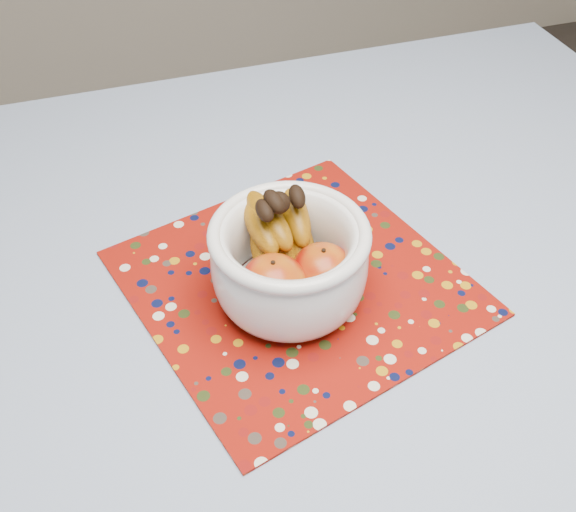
{
  "coord_description": "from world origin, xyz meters",
  "views": [
    {
      "loc": [
        -0.24,
        -0.46,
        1.37
      ],
      "look_at": [
        -0.06,
        0.08,
        0.83
      ],
      "focal_mm": 42.0,
      "sensor_mm": 36.0,
      "label": 1
    }
  ],
  "objects": [
    {
      "name": "tablecloth",
      "position": [
        0.0,
        0.0,
        0.76
      ],
      "size": [
        1.32,
        1.32,
        0.01
      ],
      "primitive_type": "cube",
      "color": "#667DAB",
      "rests_on": "table"
    },
    {
      "name": "table",
      "position": [
        0.0,
        0.0,
        0.67
      ],
      "size": [
        1.2,
        1.2,
        0.75
      ],
      "color": "brown",
      "rests_on": "ground"
    },
    {
      "name": "placemat",
      "position": [
        -0.05,
        0.1,
        0.76
      ],
      "size": [
        0.46,
        0.46,
        0.0
      ],
      "primitive_type": "cube",
      "rotation": [
        0.0,
        0.0,
        0.27
      ],
      "color": "maroon",
      "rests_on": "tablecloth"
    },
    {
      "name": "fruit_bowl",
      "position": [
        -0.07,
        0.08,
        0.83
      ],
      "size": [
        0.19,
        0.19,
        0.15
      ],
      "color": "white",
      "rests_on": "placemat"
    }
  ]
}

